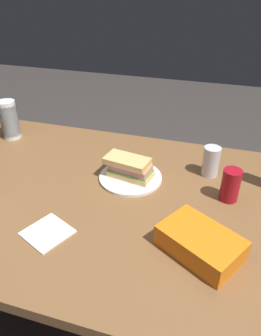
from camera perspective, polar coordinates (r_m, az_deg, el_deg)
name	(u,v)px	position (r m, az deg, el deg)	size (l,w,h in m)	color
ground_plane	(107,316)	(1.76, -4.19, -24.89)	(8.00, 8.00, 0.00)	#383330
dining_table	(100,213)	(1.25, -5.41, -7.91)	(1.51, 0.99, 0.77)	brown
paper_plate	(130,177)	(1.26, 0.00, -1.69)	(0.25, 0.25, 0.01)	white
sandwich	(129,167)	(1.24, -0.19, 0.11)	(0.20, 0.12, 0.08)	#DBB26B
soda_can_red	(230,185)	(1.18, 17.39, -2.92)	(0.07, 0.07, 0.12)	maroon
chip_bag	(200,243)	(0.97, 12.33, -12.92)	(0.23, 0.15, 0.07)	orange
plastic_cup_stack	(9,120)	(1.65, -20.83, 8.04)	(0.08, 0.08, 0.18)	silver
soda_can_silver	(211,161)	(1.30, 14.14, 1.16)	(0.07, 0.07, 0.12)	silver
paper_napkin	(47,233)	(1.06, -14.60, -11.08)	(0.13, 0.13, 0.01)	white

